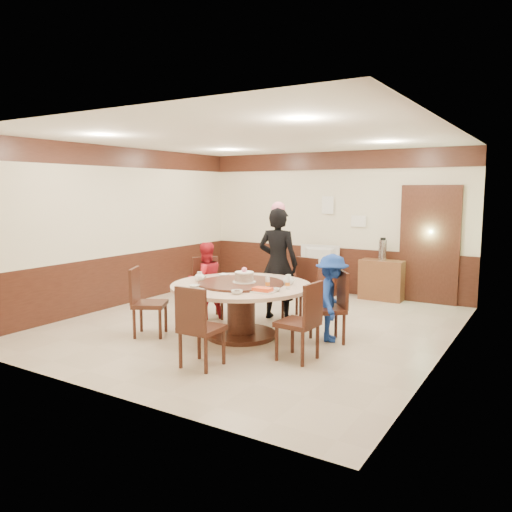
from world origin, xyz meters
The scene contains 29 objects.
room centered at (0.01, 0.01, 1.08)m, with size 6.00×6.04×2.84m.
banquet_table centered at (0.15, -0.60, 0.53)m, with size 1.95×1.95×0.78m.
chair_0 centered at (1.30, -0.19, 0.30)m, with size 0.62×0.62×0.97m.
chair_1 centered at (0.41, 0.71, 0.30)m, with size 0.52×0.53×0.97m.
chair_2 centered at (-0.87, -0.01, 0.30)m, with size 0.62×0.62×0.97m.
chair_3 centered at (-1.00, -1.24, 0.30)m, with size 0.60×0.60×0.97m.
chair_4 centered at (0.42, -1.87, 0.30)m, with size 0.45×0.46×0.97m.
chair_5 centered at (1.29, -1.06, 0.30)m, with size 0.48×0.47×0.97m.
person_standing centered at (0.11, 0.53, 0.89)m, with size 0.65×0.43×1.78m, color black.
person_red centered at (-0.88, -0.07, 0.62)m, with size 0.60×0.47×1.23m, color red.
person_blue centered at (1.31, -0.12, 0.60)m, with size 0.77×0.44×1.19m, color navy.
birthday_cake centered at (0.20, -0.60, 0.85)m, with size 0.32×0.32×0.21m.
teapot_left centered at (-0.45, -0.76, 0.81)m, with size 0.17×0.15×0.13m, color white.
teapot_right centered at (0.74, -0.31, 0.81)m, with size 0.17×0.15×0.13m, color white.
bowl_0 centered at (-0.41, -0.22, 0.77)m, with size 0.17×0.17×0.04m, color white.
bowl_1 centered at (0.47, -1.18, 0.77)m, with size 0.15×0.15×0.05m, color white.
bowl_2 centered at (-0.26, -1.13, 0.77)m, with size 0.13×0.13×0.03m, color white.
bowl_3 centered at (0.80, -0.78, 0.77)m, with size 0.12×0.12×0.04m, color white.
saucer_near centered at (-0.10, -1.25, 0.76)m, with size 0.18×0.18×0.01m, color white.
saucer_far centered at (0.60, -0.10, 0.76)m, with size 0.18×0.18×0.01m, color white.
shrimp_platter centered at (0.70, -0.93, 0.78)m, with size 0.30×0.20×0.06m.
bottle_0 centered at (0.64, -0.70, 0.83)m, with size 0.06×0.06×0.16m, color silver.
bottle_1 centered at (0.88, -0.59, 0.83)m, with size 0.06×0.06×0.16m, color silver.
tv_stand centered at (-0.17, 2.75, 0.25)m, with size 0.85×0.45×0.50m, color #3B1B12.
television centered at (-0.17, 2.75, 0.73)m, with size 0.79×0.10×0.45m, color gray.
side_cabinet centered at (1.10, 2.78, 0.38)m, with size 0.80×0.40×0.75m, color brown.
thermos centered at (1.10, 2.78, 0.94)m, with size 0.15×0.15×0.38m, color silver.
notice_left centered at (-0.10, 2.96, 1.75)m, with size 0.25×0.00×0.35m, color white.
notice_right centered at (0.55, 2.96, 1.45)m, with size 0.30×0.00×0.22m, color white.
Camera 1 is at (3.89, -6.32, 2.05)m, focal length 35.00 mm.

